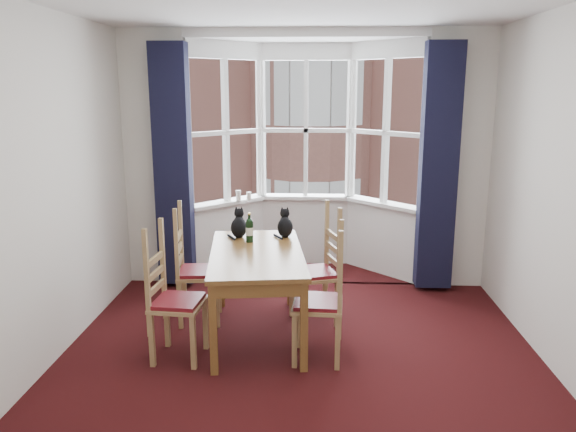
# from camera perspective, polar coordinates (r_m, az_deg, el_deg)

# --- Properties ---
(floor) EXTENTS (4.50, 4.50, 0.00)m
(floor) POSITION_cam_1_polar(r_m,az_deg,el_deg) (4.47, 1.05, -16.37)
(floor) COLOR black
(floor) RESTS_ON ground
(wall_left) EXTENTS (0.00, 4.50, 4.50)m
(wall_left) POSITION_cam_1_polar(r_m,az_deg,el_deg) (4.50, -25.27, 1.60)
(wall_left) COLOR silver
(wall_left) RESTS_ON floor
(wall_near) EXTENTS (4.00, 0.00, 4.00)m
(wall_near) POSITION_cam_1_polar(r_m,az_deg,el_deg) (1.83, -0.82, -12.63)
(wall_near) COLOR silver
(wall_near) RESTS_ON floor
(wall_back_pier_left) EXTENTS (0.70, 0.12, 2.80)m
(wall_back_pier_left) POSITION_cam_1_polar(r_m,az_deg,el_deg) (6.44, -13.21, 5.58)
(wall_back_pier_left) COLOR silver
(wall_back_pier_left) RESTS_ON floor
(wall_back_pier_right) EXTENTS (0.70, 0.12, 2.80)m
(wall_back_pier_right) POSITION_cam_1_polar(r_m,az_deg,el_deg) (6.39, 16.73, 5.31)
(wall_back_pier_right) COLOR silver
(wall_back_pier_right) RESTS_ON floor
(bay_window) EXTENTS (2.76, 0.94, 2.80)m
(bay_window) POSITION_cam_1_polar(r_m,az_deg,el_deg) (6.70, 1.78, 6.18)
(bay_window) COLOR white
(bay_window) RESTS_ON floor
(curtain_left) EXTENTS (0.38, 0.22, 2.60)m
(curtain_left) POSITION_cam_1_polar(r_m,az_deg,el_deg) (6.21, -11.59, 4.93)
(curtain_left) COLOR black
(curtain_left) RESTS_ON floor
(curtain_right) EXTENTS (0.38, 0.22, 2.60)m
(curtain_right) POSITION_cam_1_polar(r_m,az_deg,el_deg) (6.17, 15.02, 4.69)
(curtain_right) COLOR black
(curtain_right) RESTS_ON floor
(dining_table) EXTENTS (0.97, 1.58, 0.78)m
(dining_table) POSITION_cam_1_polar(r_m,az_deg,el_deg) (4.96, -3.20, -4.64)
(dining_table) COLOR brown
(dining_table) RESTS_ON floor
(chair_left_near) EXTENTS (0.43, 0.45, 0.92)m
(chair_left_near) POSITION_cam_1_polar(r_m,az_deg,el_deg) (4.73, -12.15, -8.64)
(chair_left_near) COLOR #9F7E4D
(chair_left_near) RESTS_ON floor
(chair_left_far) EXTENTS (0.45, 0.46, 0.92)m
(chair_left_far) POSITION_cam_1_polar(r_m,az_deg,el_deg) (5.41, -9.96, -5.77)
(chair_left_far) COLOR #9F7E4D
(chair_left_far) RESTS_ON floor
(chair_right_near) EXTENTS (0.42, 0.44, 0.92)m
(chair_right_near) POSITION_cam_1_polar(r_m,az_deg,el_deg) (4.61, 4.17, -8.97)
(chair_right_near) COLOR #9F7E4D
(chair_right_near) RESTS_ON floor
(chair_right_far) EXTENTS (0.51, 0.52, 0.92)m
(chair_right_far) POSITION_cam_1_polar(r_m,az_deg,el_deg) (5.33, 3.61, -5.86)
(chair_right_far) COLOR #9F7E4D
(chair_right_far) RESTS_ON floor
(cat_left) EXTENTS (0.17, 0.23, 0.30)m
(cat_left) POSITION_cam_1_polar(r_m,az_deg,el_deg) (5.40, -5.02, -0.99)
(cat_left) COLOR black
(cat_left) RESTS_ON dining_table
(cat_right) EXTENTS (0.17, 0.22, 0.29)m
(cat_right) POSITION_cam_1_polar(r_m,az_deg,el_deg) (5.39, -0.30, -0.98)
(cat_right) COLOR black
(cat_right) RESTS_ON dining_table
(wine_bottle) EXTENTS (0.07, 0.07, 0.28)m
(wine_bottle) POSITION_cam_1_polar(r_m,az_deg,el_deg) (5.22, -3.93, -1.36)
(wine_bottle) COLOR black
(wine_bottle) RESTS_ON dining_table
(candle_tall) EXTENTS (0.06, 0.06, 0.13)m
(candle_tall) POSITION_cam_1_polar(r_m,az_deg,el_deg) (6.68, -5.06, 2.07)
(candle_tall) COLOR white
(candle_tall) RESTS_ON bay_window
(candle_short) EXTENTS (0.06, 0.06, 0.10)m
(candle_short) POSITION_cam_1_polar(r_m,az_deg,el_deg) (6.69, -3.99, 2.01)
(candle_short) COLOR white
(candle_short) RESTS_ON bay_window
(street) EXTENTS (80.00, 80.00, 0.00)m
(street) POSITION_cam_1_polar(r_m,az_deg,el_deg) (37.06, 2.43, 0.19)
(street) COLOR #333335
(street) RESTS_ON ground
(tenement_building) EXTENTS (18.40, 7.80, 15.20)m
(tenement_building) POSITION_cam_1_polar(r_m,az_deg,el_deg) (17.92, 2.37, 11.06)
(tenement_building) COLOR #8F564A
(tenement_building) RESTS_ON street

